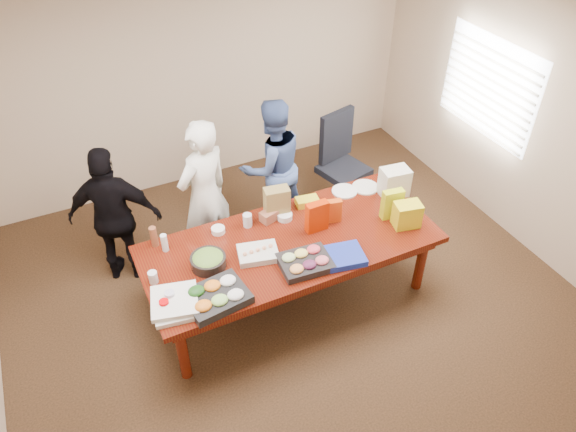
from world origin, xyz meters
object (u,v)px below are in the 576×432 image
person_center (205,195)px  salad_bowl (208,261)px  sheet_cake (258,253)px  office_chair (344,167)px  conference_table (290,270)px  person_right (272,166)px

person_center → salad_bowl: size_ratio=5.32×
sheet_cake → office_chair: bearing=49.0°
salad_bowl → sheet_cake: bearing=-9.6°
conference_table → office_chair: office_chair is taller
office_chair → sheet_cake: (-1.59, -1.14, 0.21)m
conference_table → salad_bowl: bearing=177.9°
office_chair → salad_bowl: office_chair is taller
office_chair → conference_table: bearing=-153.0°
person_right → salad_bowl: bearing=41.3°
person_center → conference_table: bearing=96.7°
person_right → sheet_cake: size_ratio=4.40×
person_center → salad_bowl: bearing=49.1°
person_right → salad_bowl: 1.62m
conference_table → office_chair: bearing=41.5°
conference_table → sheet_cake: bearing=-172.4°
conference_table → person_center: person_center is taller
sheet_cake → person_right: bearing=73.6°
conference_table → person_right: person_right is taller
person_right → sheet_cake: person_right is taller
person_center → sheet_cake: (0.18, -0.96, -0.07)m
person_center → office_chair: bearing=162.4°
person_center → person_right: bearing=173.3°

